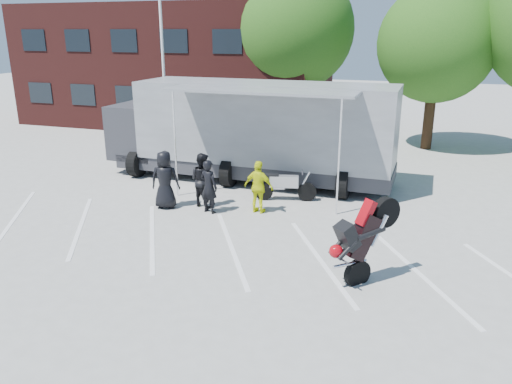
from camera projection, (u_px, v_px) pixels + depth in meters
The scene contains 13 objects.
ground at pixel (209, 261), 12.51m from camera, with size 100.00×100.00×0.00m, color #A8A8A3.
parking_bay_lines at pixel (224, 246), 13.41m from camera, with size 18.00×5.00×0.01m, color white.
office_building at pixel (176, 65), 30.70m from camera, with size 18.00×8.00×7.00m, color #461916.
flagpole at pixel (167, 42), 21.87m from camera, with size 1.61×0.12×8.00m.
tree_left at pixel (295, 30), 25.83m from camera, with size 6.12×6.12×8.64m.
tree_mid at pixel (437, 44), 23.00m from camera, with size 5.44×5.44×7.68m.
transporter_truck at pixel (253, 179), 19.40m from camera, with size 11.66×5.62×3.71m, color gray, non-canonical shape.
parked_motorcycle at pixel (285, 200), 17.01m from camera, with size 0.71×2.14×1.12m, color #B4B4B9, non-canonical shape.
stunt_bike_rider at pixel (378, 277), 11.72m from camera, with size 0.88×1.86×2.19m, color black, non-canonical shape.
spectator_leather_a at pixel (165, 180), 16.03m from camera, with size 0.92×0.60×1.89m, color black.
spectator_leather_b at pixel (209, 187), 15.63m from camera, with size 0.63×0.41×1.71m, color black.
spectator_leather_c at pixel (203, 180), 16.21m from camera, with size 0.87×0.68×1.78m, color black.
spectator_hivis at pixel (259, 187), 15.62m from camera, with size 0.99×0.41×1.68m, color #E4F00C.
Camera 1 is at (4.73, -10.40, 5.50)m, focal length 35.00 mm.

